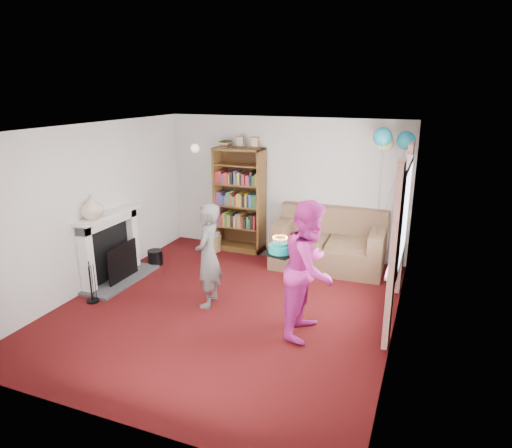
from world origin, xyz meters
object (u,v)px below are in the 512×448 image
at_px(bookcase, 240,201).
at_px(person_magenta, 310,269).
at_px(person_striped, 208,255).
at_px(sofa, 329,246).
at_px(birthday_cake, 280,249).

xyz_separation_m(bookcase, person_magenta, (2.03, -2.54, -0.09)).
height_order(bookcase, person_striped, bookcase).
distance_m(sofa, person_magenta, 2.38).
xyz_separation_m(person_magenta, birthday_cake, (-0.37, -0.05, 0.23)).
xyz_separation_m(person_striped, birthday_cake, (1.15, -0.28, 0.35)).
height_order(bookcase, sofa, bookcase).
height_order(bookcase, person_magenta, bookcase).
xyz_separation_m(bookcase, birthday_cake, (1.66, -2.60, 0.14)).
distance_m(person_striped, person_magenta, 1.54).
bearing_deg(person_striped, person_magenta, 71.60).
height_order(person_magenta, birthday_cake, person_magenta).
xyz_separation_m(person_striped, person_magenta, (1.52, -0.23, 0.12)).
relative_size(bookcase, person_magenta, 1.25).
xyz_separation_m(bookcase, person_striped, (0.51, -2.32, -0.21)).
height_order(sofa, birthday_cake, birthday_cake).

